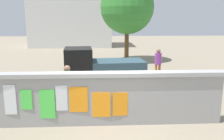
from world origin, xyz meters
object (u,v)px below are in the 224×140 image
object	(u,v)px
person_walking	(68,84)
tree_roadside	(127,7)
auto_rickshaw_truck	(100,68)
bicycle_near	(36,96)
motorcycle	(182,93)
person_bystander	(158,61)

from	to	relation	value
person_walking	tree_roadside	bearing A→B (deg)	73.00
auto_rickshaw_truck	tree_roadside	distance (m)	8.09
auto_rickshaw_truck	bicycle_near	world-z (taller)	auto_rickshaw_truck
motorcycle	person_bystander	world-z (taller)	person_bystander
bicycle_near	person_walking	size ratio (longest dim) A/B	1.03
person_walking	bicycle_near	bearing A→B (deg)	153.07
bicycle_near	auto_rickshaw_truck	bearing A→B (deg)	44.58
motorcycle	person_walking	size ratio (longest dim) A/B	1.16
tree_roadside	bicycle_near	bearing A→B (deg)	-114.55
motorcycle	tree_roadside	bearing A→B (deg)	95.61
bicycle_near	person_bystander	world-z (taller)	person_bystander
person_walking	person_bystander	world-z (taller)	same
person_bystander	tree_roadside	world-z (taller)	tree_roadside
auto_rickshaw_truck	person_bystander	distance (m)	3.28
auto_rickshaw_truck	bicycle_near	xyz separation A→B (m)	(-2.37, -2.33, -0.54)
auto_rickshaw_truck	tree_roadside	size ratio (longest dim) A/B	0.63
motorcycle	person_bystander	distance (m)	3.94
auto_rickshaw_truck	motorcycle	distance (m)	3.95
person_bystander	tree_roadside	distance (m)	6.66
bicycle_near	motorcycle	bearing A→B (deg)	-2.62
bicycle_near	person_bystander	distance (m)	6.52
person_walking	person_bystander	bearing A→B (deg)	46.27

